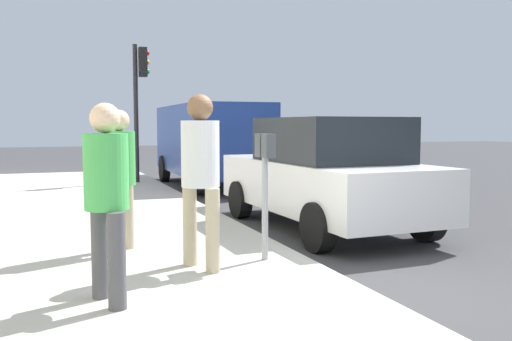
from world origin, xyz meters
TOP-DOWN VIEW (x-y plane):
  - ground_plane at (0.00, 0.00)m, footprint 80.00×80.00m
  - sidewalk_slab at (0.00, 3.00)m, footprint 28.00×6.00m
  - parking_meter at (1.18, 0.50)m, footprint 0.36×0.12m
  - pedestrian_at_meter at (1.06, 1.27)m, footprint 0.52×0.40m
  - pedestrian_bystander at (0.25, 2.29)m, footprint 0.50×0.37m
  - parking_officer at (2.14, 1.96)m, footprint 0.46×0.37m
  - parked_sedan_near at (3.24, -1.35)m, footprint 4.45×2.06m
  - parked_van_far at (9.81, -1.35)m, footprint 5.24×2.21m
  - traffic_signal at (10.14, 0.46)m, footprint 0.24×0.44m

SIDE VIEW (x-z plane):
  - ground_plane at x=0.00m, z-range 0.00..0.00m
  - sidewalk_slab at x=0.00m, z-range 0.00..0.15m
  - parked_sedan_near at x=3.24m, z-range 0.01..1.78m
  - parking_officer at x=2.14m, z-range 0.29..1.97m
  - pedestrian_bystander at x=0.25m, z-range 0.29..1.98m
  - parking_meter at x=1.18m, z-range 0.46..1.87m
  - pedestrian_at_meter at x=1.06m, z-range 0.32..2.14m
  - parked_van_far at x=9.81m, z-range 0.17..2.35m
  - traffic_signal at x=10.14m, z-range 0.78..4.38m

